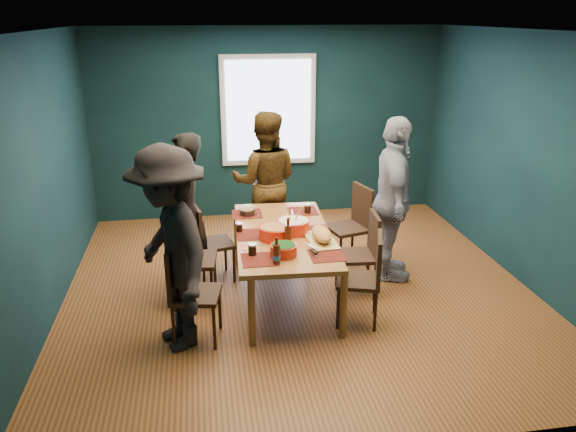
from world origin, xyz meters
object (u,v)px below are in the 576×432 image
person_back (265,182)px  cutting_board (321,236)px  chair_right_mid (365,248)px  chair_left_mid (184,252)px  bowl_dumpling (293,226)px  chair_right_near (368,273)px  person_near_left (170,250)px  chair_left_far (206,237)px  dining_table (283,239)px  person_far_left (187,213)px  bowl_herbs (284,250)px  chair_right_far (354,220)px  person_right (393,200)px  bowl_salad (274,232)px  chair_left_near (186,285)px

person_back → cutting_board: size_ratio=2.78×
chair_right_mid → chair_left_mid: bearing=-177.5°
bowl_dumpling → person_back: bearing=95.0°
chair_right_near → person_near_left: 1.86m
chair_left_far → chair_right_mid: size_ratio=0.99×
bowl_dumpling → chair_left_mid: bearing=178.6°
dining_table → person_back: person_back is taller
person_far_left → chair_left_mid: bearing=-6.4°
bowl_herbs → dining_table: bearing=81.5°
chair_right_mid → bowl_dumpling: bowl_dumpling is taller
chair_right_mid → bowl_dumpling: size_ratio=2.73×
person_near_left → bowl_herbs: (1.02, 0.16, -0.14)m
chair_right_far → chair_right_near: (-0.24, -1.34, -0.03)m
person_right → bowl_salad: person_right is taller
person_far_left → bowl_herbs: (0.89, -0.98, -0.07)m
chair_right_mid → bowl_salad: chair_right_mid is taller
chair_left_far → bowl_dumpling: bearing=-43.7°
cutting_board → chair_left_far: bearing=140.9°
chair_left_far → chair_right_far: bearing=-6.9°
person_near_left → bowl_herbs: person_near_left is taller
person_far_left → cutting_board: (1.31, -0.71, -0.06)m
person_near_left → bowl_dumpling: 1.41m
chair_right_near → chair_right_mid: bearing=93.1°
chair_left_far → person_far_left: bearing=-163.3°
chair_right_mid → bowl_herbs: bearing=-146.6°
dining_table → person_near_left: person_near_left is taller
chair_right_far → chair_left_far: bearing=171.2°
cutting_board → person_far_left: bearing=148.7°
chair_left_far → chair_left_mid: 0.56m
bowl_dumpling → bowl_herbs: bearing=-107.9°
person_back → person_near_left: (-1.08, -2.07, 0.05)m
person_far_left → dining_table: bearing=66.6°
person_right → bowl_salad: bearing=118.0°
person_back → cutting_board: 1.68m
bowl_salad → person_far_left: bearing=147.3°
person_far_left → person_right: 2.25m
person_back → cutting_board: bearing=112.1°
person_right → bowl_herbs: bearing=133.0°
person_near_left → dining_table: bearing=102.2°
person_right → chair_left_near: bearing=123.7°
chair_left_near → chair_right_mid: 1.96m
bowl_dumpling → bowl_herbs: bowl_dumpling is taller
dining_table → bowl_dumpling: (0.10, 0.00, 0.14)m
dining_table → chair_left_near: 1.21m
person_far_left → bowl_herbs: bearing=42.1°
chair_left_far → person_back: person_back is taller
chair_left_mid → person_far_left: (0.04, 0.39, 0.28)m
chair_right_near → person_back: (-0.74, 1.98, 0.35)m
chair_left_mid → chair_right_far: bearing=25.4°
chair_left_far → person_back: bearing=34.2°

